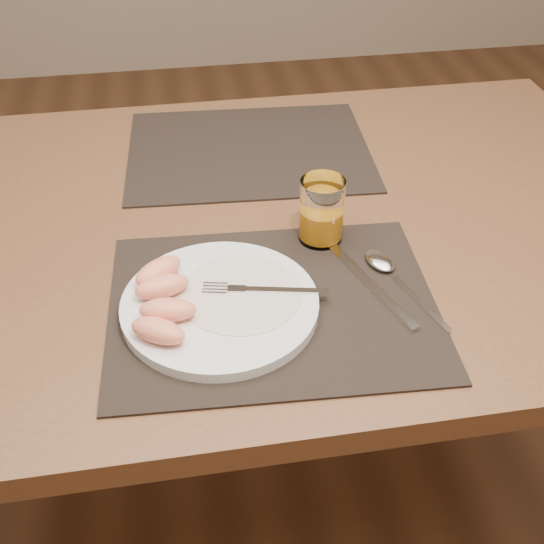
{
  "coord_description": "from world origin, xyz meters",
  "views": [
    {
      "loc": [
        -0.12,
        -0.92,
        1.38
      ],
      "look_at": [
        0.0,
        -0.17,
        0.77
      ],
      "focal_mm": 45.0,
      "sensor_mm": 36.0,
      "label": 1
    }
  ],
  "objects_px": {
    "placemat_far": "(249,150)",
    "knife": "(377,291)",
    "placemat_near": "(273,305)",
    "plate": "(220,305)",
    "spoon": "(386,267)",
    "juice_glass": "(321,214)",
    "fork": "(254,290)",
    "table": "(254,257)"
  },
  "relations": [
    {
      "from": "placemat_far",
      "to": "knife",
      "type": "bearing_deg",
      "value": -74.57
    },
    {
      "from": "placemat_near",
      "to": "plate",
      "type": "xyz_separation_m",
      "value": [
        -0.07,
        -0.0,
        0.01
      ]
    },
    {
      "from": "placemat_near",
      "to": "knife",
      "type": "bearing_deg",
      "value": -0.02
    },
    {
      "from": "spoon",
      "to": "juice_glass",
      "type": "bearing_deg",
      "value": 129.67
    },
    {
      "from": "fork",
      "to": "juice_glass",
      "type": "bearing_deg",
      "value": 46.14
    },
    {
      "from": "plate",
      "to": "spoon",
      "type": "height_order",
      "value": "plate"
    },
    {
      "from": "spoon",
      "to": "juice_glass",
      "type": "distance_m",
      "value": 0.13
    },
    {
      "from": "spoon",
      "to": "juice_glass",
      "type": "relative_size",
      "value": 1.84
    },
    {
      "from": "fork",
      "to": "knife",
      "type": "distance_m",
      "value": 0.17
    },
    {
      "from": "fork",
      "to": "spoon",
      "type": "relative_size",
      "value": 0.92
    },
    {
      "from": "table",
      "to": "spoon",
      "type": "distance_m",
      "value": 0.26
    },
    {
      "from": "fork",
      "to": "spoon",
      "type": "bearing_deg",
      "value": 9.83
    },
    {
      "from": "placemat_far",
      "to": "juice_glass",
      "type": "bearing_deg",
      "value": -76.7
    },
    {
      "from": "placemat_far",
      "to": "juice_glass",
      "type": "relative_size",
      "value": 4.38
    },
    {
      "from": "placemat_far",
      "to": "table",
      "type": "bearing_deg",
      "value": -95.99
    },
    {
      "from": "fork",
      "to": "placemat_near",
      "type": "bearing_deg",
      "value": -27.68
    },
    {
      "from": "fork",
      "to": "knife",
      "type": "height_order",
      "value": "fork"
    },
    {
      "from": "table",
      "to": "fork",
      "type": "bearing_deg",
      "value": -97.91
    },
    {
      "from": "knife",
      "to": "spoon",
      "type": "relative_size",
      "value": 1.13
    },
    {
      "from": "juice_glass",
      "to": "knife",
      "type": "bearing_deg",
      "value": -70.16
    },
    {
      "from": "spoon",
      "to": "juice_glass",
      "type": "xyz_separation_m",
      "value": [
        -0.08,
        0.09,
        0.04
      ]
    },
    {
      "from": "placemat_near",
      "to": "plate",
      "type": "distance_m",
      "value": 0.07
    },
    {
      "from": "plate",
      "to": "table",
      "type": "bearing_deg",
      "value": 70.54
    },
    {
      "from": "fork",
      "to": "spoon",
      "type": "xyz_separation_m",
      "value": [
        0.2,
        0.03,
        -0.01
      ]
    },
    {
      "from": "knife",
      "to": "fork",
      "type": "bearing_deg",
      "value": 175.81
    },
    {
      "from": "placemat_near",
      "to": "knife",
      "type": "xyz_separation_m",
      "value": [
        0.15,
        -0.0,
        0.0
      ]
    },
    {
      "from": "table",
      "to": "spoon",
      "type": "xyz_separation_m",
      "value": [
        0.17,
        -0.17,
        0.09
      ]
    },
    {
      "from": "table",
      "to": "placemat_near",
      "type": "height_order",
      "value": "placemat_near"
    },
    {
      "from": "placemat_near",
      "to": "fork",
      "type": "bearing_deg",
      "value": 152.32
    },
    {
      "from": "table",
      "to": "placemat_far",
      "type": "height_order",
      "value": "placemat_far"
    },
    {
      "from": "plate",
      "to": "juice_glass",
      "type": "bearing_deg",
      "value": 39.3
    },
    {
      "from": "placemat_near",
      "to": "plate",
      "type": "bearing_deg",
      "value": -179.9
    },
    {
      "from": "placemat_near",
      "to": "table",
      "type": "bearing_deg",
      "value": 88.78
    },
    {
      "from": "placemat_near",
      "to": "juice_glass",
      "type": "bearing_deg",
      "value": 54.92
    },
    {
      "from": "plate",
      "to": "spoon",
      "type": "bearing_deg",
      "value": 10.78
    },
    {
      "from": "placemat_far",
      "to": "juice_glass",
      "type": "xyz_separation_m",
      "value": [
        0.07,
        -0.3,
        0.05
      ]
    },
    {
      "from": "placemat_near",
      "to": "placemat_far",
      "type": "distance_m",
      "value": 0.44
    },
    {
      "from": "placemat_far",
      "to": "juice_glass",
      "type": "distance_m",
      "value": 0.31
    },
    {
      "from": "table",
      "to": "plate",
      "type": "relative_size",
      "value": 5.19
    },
    {
      "from": "placemat_near",
      "to": "plate",
      "type": "height_order",
      "value": "plate"
    },
    {
      "from": "placemat_far",
      "to": "plate",
      "type": "xyz_separation_m",
      "value": [
        -0.1,
        -0.44,
        0.01
      ]
    },
    {
      "from": "fork",
      "to": "placemat_far",
      "type": "bearing_deg",
      "value": 83.07
    }
  ]
}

